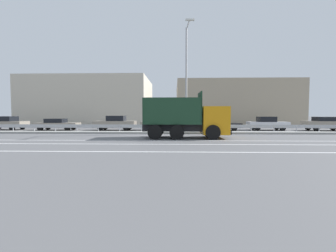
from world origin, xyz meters
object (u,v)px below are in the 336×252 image
parked_car_3 (115,123)px  parked_car_4 (163,124)px  street_lamp_1 (187,75)px  parked_car_6 (267,123)px  parked_car_2 (57,124)px  parked_car_5 (218,124)px  parked_car_1 (5,123)px  dump_truck (195,122)px  parked_car_7 (325,124)px  median_road_sign (209,120)px

parked_car_3 → parked_car_4: size_ratio=0.92×
street_lamp_1 → parked_car_6: street_lamp_1 is taller
street_lamp_1 → parked_car_3: 9.82m
parked_car_2 → parked_car_5: parked_car_2 is taller
parked_car_6 → parked_car_3: bearing=-84.8°
parked_car_5 → street_lamp_1: bearing=-45.0°
parked_car_2 → parked_car_4: bearing=87.7°
parked_car_5 → parked_car_3: bearing=-94.1°
parked_car_1 → parked_car_3: size_ratio=1.07×
street_lamp_1 → parked_car_6: (9.22, 4.87, -4.53)m
dump_truck → parked_car_7: size_ratio=1.46×
parked_car_1 → parked_car_4: bearing=-88.5°
parked_car_3 → parked_car_5: 11.36m
parked_car_5 → parked_car_1: bearing=-95.5°
parked_car_2 → parked_car_6: bearing=88.2°
street_lamp_1 → parked_car_2: 15.54m
dump_truck → median_road_sign: size_ratio=2.70×
parked_car_1 → parked_car_5: parked_car_1 is taller
street_lamp_1 → parked_car_7: street_lamp_1 is taller
median_road_sign → parked_car_6: size_ratio=0.54×
dump_truck → parked_car_2: (-14.67, 7.81, -0.56)m
parked_car_4 → parked_car_7: size_ratio=1.13×
parked_car_3 → parked_car_4: parked_car_3 is taller
parked_car_5 → parked_car_7: size_ratio=1.11×
dump_truck → median_road_sign: bearing=156.8°
parked_car_4 → parked_car_5: parked_car_4 is taller
parked_car_6 → parked_car_7: bearing=86.1°
parked_car_3 → parked_car_7: parked_car_3 is taller
dump_truck → street_lamp_1: 5.40m
median_road_sign → parked_car_7: size_ratio=0.54×
median_road_sign → parked_car_4: bearing=135.7°
median_road_sign → street_lamp_1: 4.57m
dump_truck → parked_car_3: 11.25m
dump_truck → parked_car_5: size_ratio=1.32×
dump_truck → parked_car_4: (-2.77, 8.02, -0.50)m
dump_truck → parked_car_4: dump_truck is taller
street_lamp_1 → parked_car_7: size_ratio=2.19×
parked_car_5 → parked_car_6: bearing=89.6°
median_road_sign → parked_car_3: size_ratio=0.52×
parked_car_1 → parked_car_4: parked_car_1 is taller
parked_car_4 → median_road_sign: bearing=-131.8°
parked_car_3 → parked_car_2: bearing=90.2°
median_road_sign → parked_car_4: (-4.39, 4.28, -0.48)m
dump_truck → parked_car_6: bearing=134.0°
parked_car_2 → dump_truck: bearing=58.7°
parked_car_3 → parked_car_7: bearing=-90.0°
parked_car_4 → parked_car_3: bearing=94.8°
parked_car_3 → parked_car_6: (16.85, 0.61, -0.05)m
parked_car_4 → parked_car_6: parked_car_6 is taller
parked_car_1 → parked_car_6: size_ratio=1.12×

